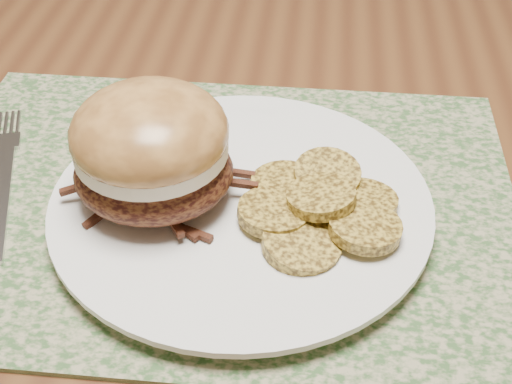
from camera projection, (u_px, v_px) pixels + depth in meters
The scene contains 6 objects.
dining_table at pixel (218, 119), 0.77m from camera, with size 1.50×0.90×0.75m.
placemat at pixel (216, 201), 0.54m from camera, with size 0.45×0.33×0.00m, color #3B5F31.
dinner_plate at pixel (241, 206), 0.52m from camera, with size 0.26×0.26×0.02m, color white.
pork_sandwich at pixel (151, 149), 0.49m from camera, with size 0.11×0.11×0.09m.
roasted_potatoes at pixel (319, 206), 0.50m from camera, with size 0.13×0.13×0.03m.
fork at pixel (2, 178), 0.55m from camera, with size 0.07×0.19×0.00m.
Camera 1 is at (0.11, -0.63, 1.10)m, focal length 50.00 mm.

